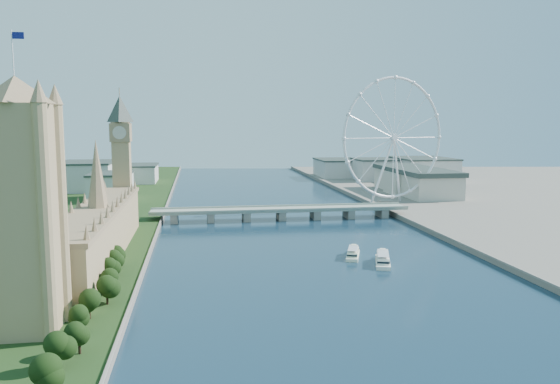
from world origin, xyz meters
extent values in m
plane|color=#193747|center=(0.00, 0.00, 0.00)|extent=(2000.00, 2000.00, 0.00)
cube|color=tan|center=(-135.00, 55.00, 46.00)|extent=(22.00, 22.00, 86.00)
pyramid|color=#937A59|center=(-135.00, 55.00, 99.00)|extent=(28.16, 28.16, 10.00)
cylinder|color=silver|center=(-135.00, 55.00, 107.00)|extent=(0.50, 0.50, 16.00)
cube|color=navy|center=(-132.80, 55.00, 113.00)|extent=(4.00, 0.16, 2.40)
cube|color=tan|center=(-128.00, 170.00, 17.00)|extent=(24.00, 200.00, 28.00)
cone|color=#937A59|center=(-128.00, 170.00, 53.00)|extent=(12.00, 12.00, 40.00)
cube|color=tan|center=(-128.00, 278.00, 43.00)|extent=(13.00, 13.00, 80.00)
cube|color=#937A59|center=(-128.00, 278.00, 75.00)|extent=(15.00, 15.00, 14.00)
pyramid|color=#2D3833|center=(-128.00, 278.00, 103.00)|extent=(20.02, 20.02, 20.00)
cube|color=gray|center=(0.00, 300.00, 8.50)|extent=(220.00, 22.00, 2.00)
cube|color=gray|center=(-90.00, 300.00, 3.75)|extent=(6.00, 20.00, 7.50)
cube|color=gray|center=(-60.00, 300.00, 3.75)|extent=(6.00, 20.00, 7.50)
cube|color=gray|center=(-30.00, 300.00, 3.75)|extent=(6.00, 20.00, 7.50)
cube|color=gray|center=(0.00, 300.00, 3.75)|extent=(6.00, 20.00, 7.50)
cube|color=gray|center=(30.00, 300.00, 3.75)|extent=(6.00, 20.00, 7.50)
cube|color=gray|center=(60.00, 300.00, 3.75)|extent=(6.00, 20.00, 7.50)
cube|color=gray|center=(90.00, 300.00, 3.75)|extent=(6.00, 20.00, 7.50)
torus|color=silver|center=(120.00, 355.00, 68.00)|extent=(113.60, 39.12, 118.60)
cylinder|color=silver|center=(120.00, 355.00, 68.00)|extent=(7.25, 6.61, 6.00)
cube|color=gray|center=(117.00, 365.00, 4.00)|extent=(14.00, 10.00, 2.00)
cube|color=beige|center=(-160.00, 430.00, 16.00)|extent=(40.00, 60.00, 26.00)
cube|color=beige|center=(-200.00, 520.00, 19.00)|extent=(60.00, 80.00, 32.00)
cube|color=beige|center=(-150.00, 600.00, 14.00)|extent=(50.00, 70.00, 22.00)
cube|color=beige|center=(180.00, 580.00, 17.00)|extent=(60.00, 60.00, 28.00)
cube|color=beige|center=(240.00, 560.00, 18.00)|extent=(70.00, 90.00, 30.00)
cube|color=beige|center=(140.00, 640.00, 15.00)|extent=(60.00, 80.00, 24.00)
camera|label=1|loc=(-70.65, -156.40, 81.82)|focal=35.00mm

